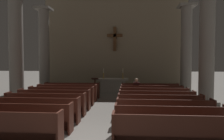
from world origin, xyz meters
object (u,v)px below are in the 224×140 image
at_px(pew_left_row_3, 34,110).
at_px(candlestick_right, 123,75).
at_px(pew_left_row_5, 54,99).
at_px(pew_right_row_5, 156,101).
at_px(pew_right_row_7, 151,94).
at_px(column_right_second, 207,47).
at_px(pew_right_row_4, 160,106).
at_px(altar, 113,85).
at_px(pew_left_row_2, 20,117).
at_px(column_right_third, 186,50).
at_px(pew_left_row_6, 61,96).
at_px(pew_left_row_7, 67,93).
at_px(pew_right_row_2, 170,120).
at_px(candlestick_left, 104,75).
at_px(pew_right_row_3, 164,112).
at_px(lectern, 95,87).
at_px(pew_right_row_6, 154,97).
at_px(pew_left_row_1, 0,127).
at_px(lone_worshipper, 136,89).
at_px(pew_right_row_8, 150,91).
at_px(column_left_second, 16,48).
at_px(pew_left_row_4, 45,104).
at_px(pew_right_row_1, 178,132).
at_px(pew_left_row_8, 72,90).
at_px(column_left_third, 44,51).

height_order(pew_left_row_3, candlestick_right, candlestick_right).
distance_m(pew_left_row_5, pew_right_row_5, 4.74).
relative_size(pew_right_row_7, column_right_second, 0.54).
distance_m(pew_right_row_4, altar, 7.02).
relative_size(pew_left_row_2, pew_right_row_5, 1.00).
bearing_deg(column_right_third, pew_left_row_3, -134.13).
distance_m(pew_left_row_2, candlestick_right, 9.24).
relative_size(pew_left_row_6, pew_left_row_7, 1.00).
xyz_separation_m(pew_right_row_2, candlestick_left, (-3.07, 8.69, 0.77)).
bearing_deg(column_right_third, pew_right_row_3, -109.76).
xyz_separation_m(pew_right_row_2, candlestick_right, (-1.67, 8.69, 0.77)).
xyz_separation_m(column_right_second, lectern, (-6.30, 2.61, -2.47)).
relative_size(pew_right_row_2, candlestick_right, 4.64).
distance_m(pew_right_row_2, altar, 9.00).
distance_m(pew_right_row_4, pew_right_row_6, 2.08).
bearing_deg(pew_left_row_1, column_right_third, 52.59).
bearing_deg(lone_worshipper, pew_left_row_1, -121.87).
bearing_deg(pew_right_row_4, altar, 109.73).
xyz_separation_m(pew_right_row_2, column_right_second, (2.79, 4.88, 2.54)).
bearing_deg(altar, pew_right_row_7, -55.77).
xyz_separation_m(pew_left_row_7, pew_right_row_8, (4.74, 1.04, 0.00)).
height_order(pew_left_row_5, column_left_second, column_left_second).
xyz_separation_m(pew_left_row_2, pew_left_row_7, (0.00, 5.20, 0.00)).
bearing_deg(pew_right_row_6, altar, 117.64).
height_order(pew_right_row_7, column_right_third, column_right_third).
xyz_separation_m(pew_left_row_4, pew_right_row_1, (4.74, -3.12, 0.00)).
xyz_separation_m(pew_left_row_8, pew_right_row_2, (4.74, -6.25, 0.00)).
bearing_deg(pew_left_row_3, pew_right_row_7, 41.32).
relative_size(pew_left_row_6, pew_right_row_5, 1.00).
bearing_deg(lone_worshipper, pew_right_row_4, -75.31).
relative_size(pew_left_row_5, column_left_second, 0.54).
distance_m(pew_left_row_2, pew_right_row_7, 7.04).
height_order(pew_left_row_3, candlestick_left, candlestick_left).
bearing_deg(pew_left_row_1, candlestick_left, 80.27).
distance_m(pew_left_row_7, pew_right_row_4, 5.67).
xyz_separation_m(pew_right_row_4, candlestick_left, (-3.07, 6.60, 0.77)).
relative_size(pew_left_row_8, column_left_second, 0.54).
xyz_separation_m(pew_left_row_6, column_right_third, (7.52, 4.63, 2.54)).
relative_size(altar, lone_worshipper, 1.67).
height_order(pew_left_row_4, candlestick_right, candlestick_right).
bearing_deg(pew_right_row_8, pew_left_row_1, -123.02).
bearing_deg(column_right_second, pew_left_row_7, 177.50).
distance_m(pew_right_row_7, lone_worshipper, 0.86).
height_order(pew_right_row_2, column_left_third, column_left_third).
bearing_deg(candlestick_right, altar, 180.00).
bearing_deg(candlestick_left, altar, 0.00).
bearing_deg(pew_right_row_7, column_left_third, 154.48).
xyz_separation_m(pew_right_row_2, column_left_third, (-7.52, 8.80, 2.54)).
height_order(pew_right_row_1, column_right_third, column_right_third).
distance_m(column_left_third, lectern, 4.89).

